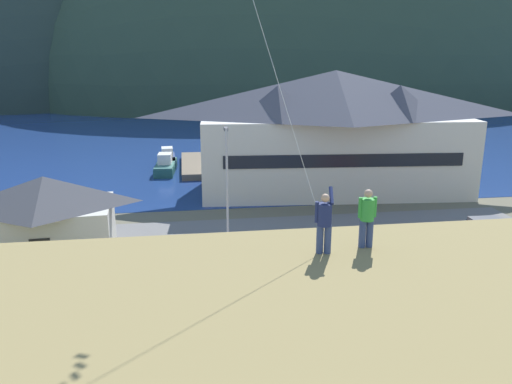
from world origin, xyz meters
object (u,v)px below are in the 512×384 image
Objects in this scene: parked_car_back_row_left at (20,297)px; person_kite_flyer at (324,221)px; moored_boat_inner_slip at (168,159)px; person_companion at (367,216)px; parked_car_front_row_red at (364,290)px; parked_car_back_row_right at (426,245)px; moored_boat_wharfside at (166,166)px; parked_car_mid_row_near at (116,297)px; parked_car_front_row_end at (488,231)px; moored_boat_outer_mooring at (226,159)px; harbor_lodge at (334,129)px; parked_car_mid_row_far at (292,252)px; storage_shed_near_lot at (47,219)px; parking_light_pole at (227,178)px; parked_car_mid_row_center at (217,293)px; wharf_dock at (196,165)px.

parked_car_back_row_left is 2.34× the size of person_kite_flyer.
person_companion is (7.10, -44.62, 7.24)m from moored_boat_inner_slip.
parked_car_back_row_right is at bearing 42.02° from parked_car_front_row_red.
moored_boat_wharfside reaches higher than parked_car_mid_row_near.
parked_car_back_row_left is 1.02× the size of parked_car_back_row_right.
parked_car_front_row_end is 2.27× the size of person_kite_flyer.
moored_boat_outer_mooring is 31.87m from parked_car_front_row_end.
parked_car_back_row_right is at bearing -61.52° from moored_boat_inner_slip.
parked_car_front_row_red is at bearing -102.51° from harbor_lodge.
parked_car_back_row_left is 2.50× the size of person_companion.
parked_car_front_row_end is (6.25, -15.15, -4.80)m from harbor_lodge.
parked_car_back_row_left is at bearing -169.00° from parked_car_front_row_end.
parked_car_front_row_end is at bearing -67.60° from harbor_lodge.
parked_car_back_row_left is at bearing 141.86° from person_companion.
harbor_lodge is at bearing 66.09° from parked_car_mid_row_far.
parked_car_back_row_right is at bearing 13.40° from parked_car_mid_row_near.
storage_shed_near_lot is 1.33× the size of moored_boat_wharfside.
parked_car_front_row_end is 0.55× the size of parking_light_pole.
parked_car_front_row_end is (28.10, -1.14, -1.80)m from storage_shed_near_lot.
moored_boat_wharfside is 28.05m from parked_car_mid_row_far.
person_kite_flyer is (2.47, -9.85, 6.91)m from parked_car_mid_row_center.
moored_boat_outer_mooring is 24.97m from parking_light_pole.
parked_car_mid_row_center is (9.51, -0.89, 0.00)m from parked_car_back_row_left.
moored_boat_inner_slip is (0.12, 3.55, 0.00)m from moored_boat_wharfside.
parking_light_pole is (-10.81, -11.69, -1.36)m from harbor_lodge.
storage_shed_near_lot is 8.81m from parked_car_mid_row_near.
parked_car_front_row_end is at bearing -52.85° from moored_boat_inner_slip.
moored_boat_wharfside is 1.47× the size of parked_car_mid_row_far.
wharf_dock is at bearing 124.75° from parked_car_front_row_end.
parking_light_pole reaches higher than parked_car_front_row_red.
parked_car_mid_row_near is (-12.19, 1.04, 0.00)m from parked_car_front_row_red.
parked_car_mid_row_center is at bearing -119.65° from harbor_lodge.
storage_shed_near_lot reaches higher than parked_car_front_row_red.
parked_car_mid_row_far is 10.62m from parked_car_mid_row_near.
wharf_dock is 23.71m from parking_light_pole.
person_companion is at bearing -80.95° from moored_boat_inner_slip.
parked_car_back_row_right is (1.01, -16.90, -4.80)m from harbor_lodge.
wharf_dock is at bearing 90.16° from parked_car_mid_row_center.
storage_shed_near_lot is 1.16× the size of moored_boat_outer_mooring.
parking_light_pole reaches higher than wharf_dock.
harbor_lodge is 27.69m from parked_car_mid_row_near.
person_kite_flyer is (7.37, -10.11, 6.91)m from parked_car_mid_row_near.
person_companion is (13.44, -17.05, 5.10)m from storage_shed_near_lot.
moored_boat_outer_mooring is 4.14× the size of person_companion.
parked_car_mid_row_near is at bearing 176.95° from parked_car_mid_row_center.
person_kite_flyer is 1.07× the size of person_companion.
parked_car_back_row_right is at bearing 53.28° from person_kite_flyer.
wharf_dock is 31.47m from parked_car_back_row_right.
moored_boat_outer_mooring reaches higher than parked_car_mid_row_center.
parked_car_front_row_end is 19.52m from parked_car_mid_row_center.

